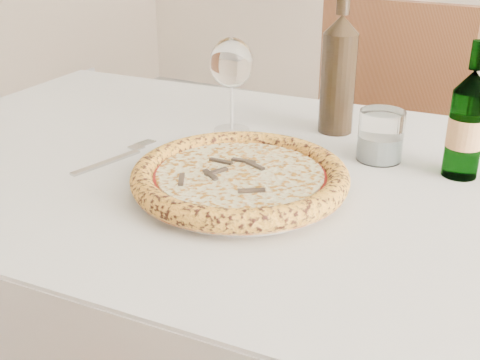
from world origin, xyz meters
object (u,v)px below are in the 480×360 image
(dining_table, at_px, (267,214))
(wine_bottle, at_px, (339,73))
(tumbler, at_px, (380,139))
(pizza, at_px, (240,176))
(beer_bottle, at_px, (467,124))
(chair_far, at_px, (372,144))
(wine_glass, at_px, (231,65))
(plate, at_px, (240,186))

(dining_table, xyz_separation_m, wine_bottle, (0.03, 0.24, 0.20))
(tumbler, bearing_deg, pizza, -122.48)
(wine_bottle, bearing_deg, beer_bottle, -22.62)
(chair_far, bearing_deg, wine_glass, -99.51)
(pizza, height_order, wine_glass, wine_glass)
(tumbler, xyz_separation_m, beer_bottle, (0.14, -0.00, 0.05))
(plate, height_order, tumbler, tumbler)
(plate, height_order, beer_bottle, beer_bottle)
(dining_table, distance_m, wine_glass, 0.30)
(chair_far, bearing_deg, plate, -87.14)
(dining_table, distance_m, tumbler, 0.24)
(beer_bottle, bearing_deg, plate, -141.19)
(dining_table, xyz_separation_m, wine_glass, (-0.15, 0.14, 0.22))
(chair_far, distance_m, beer_bottle, 0.80)
(dining_table, relative_size, pizza, 4.53)
(wine_glass, bearing_deg, tumbler, -0.81)
(dining_table, relative_size, plate, 5.28)
(plate, bearing_deg, pizza, -163.78)
(tumbler, height_order, beer_bottle, beer_bottle)
(chair_far, distance_m, pizza, 0.92)
(dining_table, height_order, chair_far, chair_far)
(pizza, distance_m, beer_bottle, 0.38)
(chair_far, distance_m, wine_bottle, 0.65)
(pizza, bearing_deg, plate, 16.22)
(wine_glass, relative_size, beer_bottle, 0.83)
(pizza, relative_size, wine_glass, 1.82)
(dining_table, relative_size, wine_glass, 8.25)
(beer_bottle, height_order, wine_bottle, wine_bottle)
(pizza, bearing_deg, tumbler, 57.52)
(pizza, xyz_separation_m, tumbler, (0.15, 0.24, 0.01))
(dining_table, distance_m, plate, 0.14)
(plate, relative_size, pizza, 0.86)
(wine_glass, bearing_deg, chair_far, 80.49)
(wine_glass, distance_m, beer_bottle, 0.45)
(chair_far, bearing_deg, pizza, -87.14)
(plate, relative_size, wine_bottle, 1.05)
(dining_table, distance_m, chair_far, 0.80)
(dining_table, xyz_separation_m, plate, (0.00, -0.10, 0.09))
(dining_table, relative_size, chair_far, 1.66)
(tumbler, bearing_deg, plate, -122.48)
(tumbler, xyz_separation_m, wine_bottle, (-0.12, 0.10, 0.08))
(tumbler, bearing_deg, chair_far, 106.76)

